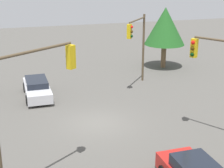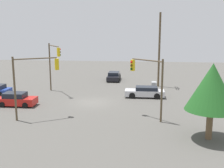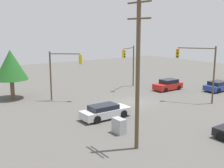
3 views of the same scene
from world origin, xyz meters
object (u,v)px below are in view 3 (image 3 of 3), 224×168
at_px(traffic_signal_main, 130,59).
at_px(traffic_signal_cross, 63,67).
at_px(sedan_silver, 105,112).
at_px(electrical_cabinet, 119,126).
at_px(traffic_signal_aux, 199,64).
at_px(sedan_blue, 218,86).
at_px(sedan_red, 168,85).

distance_m(traffic_signal_main, traffic_signal_cross, 10.50).
height_order(sedan_silver, traffic_signal_cross, traffic_signal_cross).
distance_m(traffic_signal_main, electrical_cabinet, 17.58).
xyz_separation_m(traffic_signal_main, traffic_signal_aux, (-10.35, -1.41, 0.33)).
height_order(sedan_blue, electrical_cabinet, sedan_blue).
relative_size(sedan_blue, traffic_signal_aux, 0.64).
bearing_deg(sedan_blue, traffic_signal_aux, -73.32).
bearing_deg(sedan_silver, traffic_signal_main, 131.77).
distance_m(sedan_red, sedan_silver, 14.78).
bearing_deg(traffic_signal_aux, sedan_blue, -107.49).
xyz_separation_m(sedan_red, sedan_silver, (-5.26, 13.81, -0.03)).
relative_size(sedan_blue, traffic_signal_main, 0.70).
distance_m(sedan_blue, traffic_signal_main, 12.30).
relative_size(sedan_red, traffic_signal_main, 0.70).
height_order(sedan_silver, sedan_blue, sedan_blue).
bearing_deg(sedan_silver, electrical_cabinet, -17.89).
bearing_deg(sedan_blue, electrical_cabinet, -76.82).
bearing_deg(traffic_signal_main, traffic_signal_cross, -24.91).
distance_m(sedan_silver, sedan_blue, 18.78).
xyz_separation_m(sedan_red, traffic_signal_main, (3.89, 3.57, 3.32)).
xyz_separation_m(sedan_red, electrical_cabinet, (-9.00, 15.02, -0.08)).
bearing_deg(sedan_red, traffic_signal_cross, 78.62).
bearing_deg(traffic_signal_aux, sedan_silver, 49.96).
bearing_deg(traffic_signal_cross, sedan_red, 28.91).
distance_m(sedan_red, electrical_cabinet, 17.51).
xyz_separation_m(sedan_blue, traffic_signal_aux, (-2.13, 7.10, 3.69)).
xyz_separation_m(traffic_signal_aux, electrical_cabinet, (-2.55, 12.87, -3.73)).
xyz_separation_m(sedan_red, traffic_signal_cross, (2.82, 14.01, 3.20)).
relative_size(sedan_silver, traffic_signal_cross, 0.84).
height_order(sedan_blue, traffic_signal_main, traffic_signal_main).
bearing_deg(sedan_silver, sedan_blue, 92.84).
height_order(traffic_signal_cross, electrical_cabinet, traffic_signal_cross).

